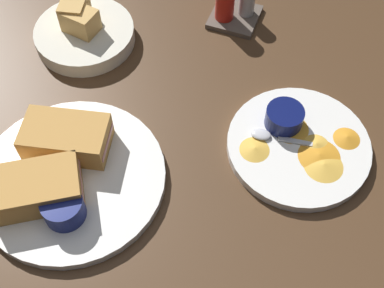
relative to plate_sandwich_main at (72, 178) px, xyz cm
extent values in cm
cube|color=#4C331E|center=(8.26, 11.73, -2.30)|extent=(110.00, 110.00, 3.00)
cylinder|color=white|center=(0.00, 0.00, 0.00)|extent=(28.84, 28.84, 1.60)
cube|color=#C68C42|center=(-2.79, 4.71, 3.20)|extent=(14.35, 10.26, 4.80)
cube|color=#DB938E|center=(-2.79, 4.71, 3.20)|extent=(14.47, 9.73, 0.80)
cube|color=#C68C42|center=(-2.69, -4.78, 3.20)|extent=(15.05, 13.42, 4.80)
cube|color=#DB938E|center=(-2.69, -4.78, 3.20)|extent=(14.94, 13.05, 0.80)
cylinder|color=navy|center=(2.40, -6.03, 2.71)|extent=(6.06, 6.06, 3.83)
cylinder|color=black|center=(2.40, -6.03, 4.23)|extent=(4.97, 4.97, 0.60)
cube|color=silver|center=(-0.53, 2.78, 1.05)|extent=(2.49, 5.47, 0.40)
ellipsoid|color=silver|center=(1.21, -2.44, 1.20)|extent=(3.10, 3.73, 0.80)
cylinder|color=white|center=(31.28, 17.91, 0.00)|extent=(22.95, 22.95, 1.60)
cylinder|color=#0C144C|center=(27.83, 20.78, 2.42)|extent=(6.13, 6.13, 3.24)
cylinder|color=olive|center=(27.83, 20.78, 3.64)|extent=(5.03, 5.03, 0.60)
cube|color=silver|center=(30.59, 17.83, 1.05)|extent=(5.56, 1.46, 0.40)
ellipsoid|color=silver|center=(25.13, 17.16, 1.20)|extent=(3.44, 2.57, 0.80)
cone|color=orange|center=(34.78, 16.57, 1.10)|extent=(8.36, 8.36, 0.60)
cone|color=gold|center=(24.95, 14.24, 1.10)|extent=(5.78, 5.78, 0.60)
cone|color=orange|center=(38.18, 21.42, 1.10)|extent=(5.27, 5.27, 0.60)
cone|color=gold|center=(29.32, 20.14, 1.10)|extent=(6.85, 6.85, 0.60)
cone|color=gold|center=(35.80, 15.08, 1.10)|extent=(8.65, 8.65, 0.60)
cone|color=gold|center=(33.88, 18.42, 1.10)|extent=(5.67, 5.67, 0.60)
cylinder|color=silver|center=(-11.85, 27.77, 0.70)|extent=(18.39, 18.39, 3.00)
cube|color=tan|center=(-13.92, 29.28, 4.58)|extent=(5.61, 6.82, 4.76)
cube|color=tan|center=(-12.00, 27.60, 4.35)|extent=(6.59, 5.24, 4.29)
cube|color=brown|center=(12.52, 43.18, -0.30)|extent=(9.00, 9.00, 1.00)
cylinder|color=#B2B2B2|center=(14.32, 44.58, 3.20)|extent=(3.00, 3.00, 6.00)
camera|label=1|loc=(30.66, -29.53, 67.34)|focal=47.02mm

